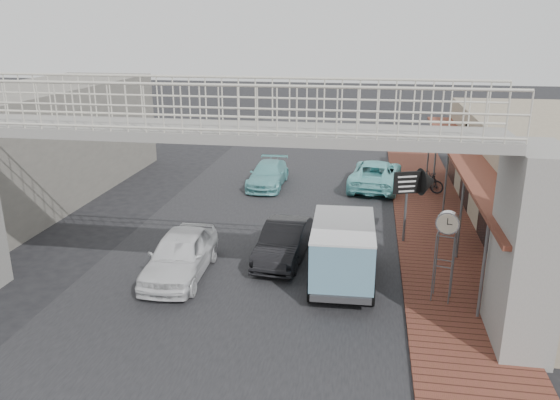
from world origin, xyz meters
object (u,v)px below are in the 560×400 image
(motorcycle_near, at_px, (422,181))
(motorcycle_far, at_px, (426,182))
(angkot_far, at_px, (268,175))
(street_clock, at_px, (447,227))
(angkot_van, at_px, (343,244))
(arrow_sign, at_px, (425,182))
(dark_sedan, at_px, (284,241))
(angkot_curb, at_px, (376,174))
(white_hatchback, at_px, (180,255))

(motorcycle_near, xyz_separation_m, motorcycle_far, (0.15, -0.46, 0.09))
(angkot_far, xyz_separation_m, street_clock, (7.06, -10.87, 1.72))
(motorcycle_near, distance_m, motorcycle_far, 0.49)
(angkot_van, bearing_deg, arrow_sign, 52.58)
(motorcycle_near, height_order, street_clock, street_clock)
(angkot_far, distance_m, motorcycle_near, 7.42)
(angkot_van, distance_m, motorcycle_near, 10.90)
(motorcycle_near, bearing_deg, street_clock, 155.26)
(angkot_far, distance_m, motorcycle_far, 7.57)
(angkot_van, bearing_deg, dark_sedan, 142.31)
(dark_sedan, bearing_deg, angkot_curb, 76.24)
(angkot_far, distance_m, arrow_sign, 9.48)
(angkot_far, relative_size, street_clock, 1.52)
(white_hatchback, height_order, arrow_sign, arrow_sign)
(street_clock, bearing_deg, motorcycle_near, 102.17)
(angkot_curb, relative_size, angkot_far, 1.21)
(dark_sedan, distance_m, street_clock, 5.64)
(white_hatchback, relative_size, motorcycle_far, 2.54)
(dark_sedan, height_order, motorcycle_far, dark_sedan)
(motorcycle_near, height_order, arrow_sign, arrow_sign)
(angkot_van, bearing_deg, motorcycle_far, 69.24)
(angkot_van, xyz_separation_m, motorcycle_far, (3.38, 9.93, -0.68))
(angkot_curb, relative_size, angkot_van, 1.16)
(angkot_curb, distance_m, street_clock, 11.75)
(angkot_far, xyz_separation_m, motorcycle_near, (7.42, 0.32, -0.08))
(dark_sedan, relative_size, motorcycle_far, 2.35)
(angkot_far, relative_size, motorcycle_far, 2.43)
(dark_sedan, distance_m, angkot_far, 8.88)
(dark_sedan, xyz_separation_m, street_clock, (4.90, -2.26, 1.66))
(white_hatchback, height_order, angkot_far, white_hatchback)
(angkot_van, xyz_separation_m, arrow_sign, (2.68, 3.76, 1.00))
(angkot_far, relative_size, motorcycle_near, 2.59)
(angkot_far, height_order, arrow_sign, arrow_sign)
(angkot_curb, height_order, motorcycle_far, angkot_curb)
(white_hatchback, xyz_separation_m, street_clock, (7.93, -0.46, 1.58))
(angkot_curb, relative_size, motorcycle_far, 2.93)
(white_hatchback, height_order, motorcycle_near, white_hatchback)
(angkot_curb, height_order, angkot_van, angkot_van)
(motorcycle_far, height_order, street_clock, street_clock)
(white_hatchback, relative_size, motorcycle_near, 2.71)
(arrow_sign, bearing_deg, dark_sedan, -173.76)
(white_hatchback, relative_size, angkot_far, 1.05)
(arrow_sign, bearing_deg, street_clock, -107.31)
(angkot_van, distance_m, arrow_sign, 4.72)
(angkot_far, height_order, motorcycle_far, angkot_far)
(angkot_far, bearing_deg, motorcycle_far, -0.89)
(dark_sedan, bearing_deg, arrow_sign, 30.67)
(dark_sedan, bearing_deg, white_hatchback, -144.72)
(angkot_van, relative_size, street_clock, 1.57)
(street_clock, bearing_deg, motorcycle_far, 101.29)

